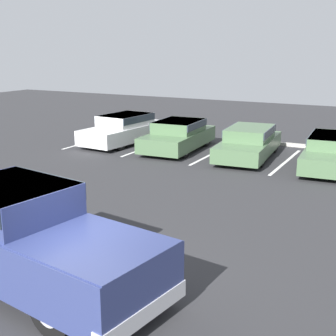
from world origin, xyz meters
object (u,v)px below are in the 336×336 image
Objects in this scene: pickup_truck at (24,236)px; parked_sedan_b at (178,135)px; parked_sedan_d at (332,150)px; wheel_stop_curb at (290,145)px; parked_sedan_c at (249,141)px; parked_sedan_a at (125,128)px.

parked_sedan_b is at bearing 111.60° from pickup_truck.
parked_sedan_d reaches higher than wheel_stop_curb.
parked_sedan_b is 6.18m from parked_sedan_d.
parked_sedan_c is at bearing -95.29° from parked_sedan_d.
parked_sedan_d is at bearing 81.63° from pickup_truck.
pickup_truck is 12.05m from parked_sedan_d.
parked_sedan_a is 0.95× the size of parked_sedan_d.
parked_sedan_a is at bearing -96.89° from parked_sedan_b.
parked_sedan_c is (5.83, -0.11, -0.05)m from parked_sedan_a.
parked_sedan_c is 0.96× the size of parked_sedan_d.
parked_sedan_d is at bearing 93.63° from parked_sedan_a.
parked_sedan_d is 2.59× the size of wheel_stop_curb.
parked_sedan_a is 5.83m from parked_sedan_c.
wheel_stop_curb is (0.92, 2.88, -0.57)m from parked_sedan_c.
parked_sedan_c is 3.08m from wheel_stop_curb.
parked_sedan_a reaches higher than wheel_stop_curb.
parked_sedan_a is at bearing 123.52° from pickup_truck.
parked_sedan_d is (8.95, -0.17, -0.06)m from parked_sedan_a.
parked_sedan_b reaches higher than parked_sedan_d.
parked_sedan_c reaches higher than parked_sedan_d.
pickup_truck is at bearing -21.28° from parked_sedan_d.
parked_sedan_d is 3.71m from wheel_stop_curb.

